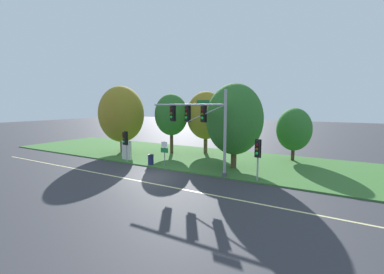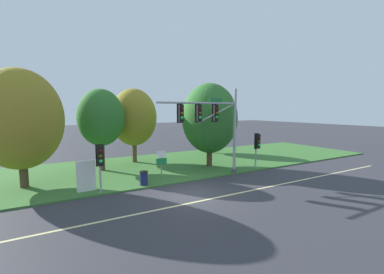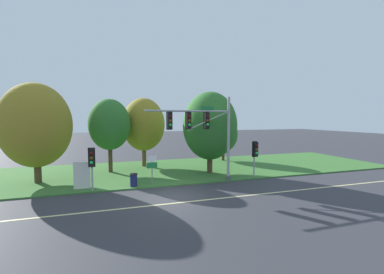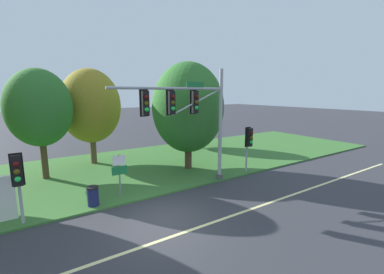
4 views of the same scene
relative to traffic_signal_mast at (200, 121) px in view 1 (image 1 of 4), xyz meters
name	(u,v)px [view 1 (image 1 of 4)]	position (x,y,z in m)	size (l,w,h in m)	color
ground_plane	(149,177)	(-3.10, -2.76, -4.32)	(160.00, 160.00, 0.00)	#333338
lane_stripe	(138,181)	(-3.10, -3.96, -4.32)	(36.00, 0.16, 0.01)	beige
grass_verge	(199,158)	(-3.10, 5.49, -4.27)	(48.00, 11.50, 0.10)	#386B2D
traffic_signal_mast	(200,121)	(0.00, 0.00, 0.00)	(6.85, 0.49, 6.65)	#9EA0A5
pedestrian_signal_near_kerb	(125,140)	(-8.15, -0.05, -2.09)	(0.46, 0.55, 2.97)	#9EA0A5
pedestrian_signal_further_along	(258,151)	(4.61, 0.04, -2.03)	(0.46, 0.55, 3.04)	#9EA0A5
route_sign_post	(164,150)	(-3.95, 0.54, -2.78)	(0.79, 0.08, 2.24)	slate
tree_nearest_road	(121,114)	(-12.28, 3.69, 0.19)	(5.15, 5.15, 7.65)	#4C3823
tree_left_of_mast	(171,115)	(-6.92, 6.02, 0.15)	(3.73, 3.73, 6.72)	#4C3823
tree_behind_signpost	(206,115)	(-3.58, 8.02, 0.07)	(4.32, 4.32, 7.01)	brown
tree_mid_verge	(234,119)	(1.72, 3.01, 0.03)	(4.91, 4.91, 7.33)	#4C3823
tree_tall_centre	(294,129)	(5.75, 8.84, -1.14)	(3.37, 3.37, 5.20)	#423021
info_kiosk	(127,150)	(-8.87, 0.85, -3.28)	(1.10, 0.24, 1.90)	silver
trash_bin	(151,160)	(-5.35, 0.30, -3.75)	(0.56, 0.56, 0.93)	#191E4C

